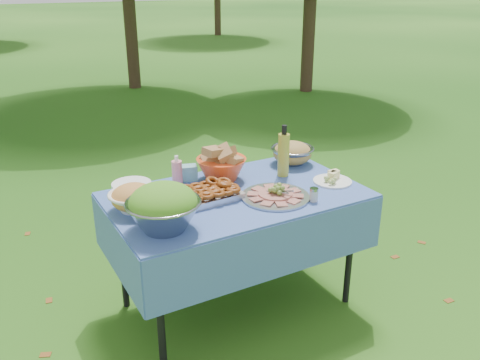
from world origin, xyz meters
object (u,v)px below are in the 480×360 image
plate_stack (132,188)px  bread_bowl (221,163)px  charcuterie_platter (275,190)px  oil_bottle (284,151)px  salad_bowl (163,207)px  pasta_bowl_steel (292,153)px  picnic_table (237,251)px

plate_stack → bread_bowl: 0.57m
charcuterie_platter → oil_bottle: bearing=49.3°
salad_bowl → oil_bottle: bearing=19.4°
charcuterie_platter → oil_bottle: oil_bottle is taller
plate_stack → pasta_bowl_steel: 1.11m
picnic_table → pasta_bowl_steel: size_ratio=5.15×
salad_bowl → charcuterie_platter: (0.70, 0.06, -0.08)m
picnic_table → oil_bottle: oil_bottle is taller
picnic_table → bread_bowl: bread_bowl is taller
pasta_bowl_steel → oil_bottle: (-0.18, -0.16, 0.09)m
salad_bowl → oil_bottle: size_ratio=1.13×
charcuterie_platter → salad_bowl: bearing=-175.3°
pasta_bowl_steel → oil_bottle: size_ratio=0.86×
plate_stack → picnic_table: bearing=-30.1°
bread_bowl → oil_bottle: bearing=-20.4°
picnic_table → bread_bowl: bearing=82.9°
picnic_table → charcuterie_platter: bearing=-43.7°
picnic_table → bread_bowl: (0.03, 0.25, 0.48)m
pasta_bowl_steel → salad_bowl: bearing=-156.3°
plate_stack → charcuterie_platter: (0.69, -0.46, 0.01)m
bread_bowl → picnic_table: bearing=-97.1°
salad_bowl → plate_stack: bearing=89.7°
salad_bowl → pasta_bowl_steel: bearing=23.7°
plate_stack → charcuterie_platter: 0.83m
picnic_table → pasta_bowl_steel: bearing=25.1°
picnic_table → salad_bowl: salad_bowl is taller
salad_bowl → bread_bowl: 0.73m
picnic_table → charcuterie_platter: 0.48m
salad_bowl → plate_stack: (0.00, 0.52, -0.09)m
picnic_table → oil_bottle: 0.68m
oil_bottle → bread_bowl: bearing=159.6°
salad_bowl → charcuterie_platter: size_ratio=0.95×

